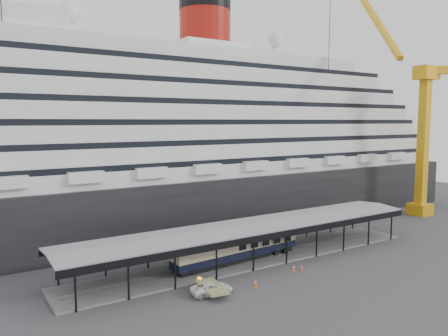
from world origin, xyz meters
The scene contains 9 objects.
ground centered at (0.00, 0.00, 0.00)m, with size 200.00×200.00×0.00m, color #3C3C3F.
cruise_ship centered at (0.05, 32.00, 18.35)m, with size 130.00×30.00×43.90m.
platform_canopy centered at (0.00, 5.00, 2.36)m, with size 56.00×9.18×5.30m.
crane_yellow centered at (47.06, 10.54, 19.96)m, with size 23.83×18.78×47.60m.
port_truck centered at (-11.59, -2.74, 0.69)m, with size 2.29×4.96×1.38m, color white.
pullman_carriage centered at (-2.70, 5.00, 2.46)m, with size 20.62×4.01×20.12m.
traffic_cone_left centered at (-5.91, -3.58, 0.42)m, with size 0.46×0.46×0.85m.
traffic_cone_mid centered at (2.81, -2.24, 0.35)m, with size 0.48×0.48×0.71m.
traffic_cone_right centered at (1.76, -1.84, 0.41)m, with size 0.48×0.48×0.82m.
Camera 1 is at (-36.67, -44.34, 19.95)m, focal length 35.00 mm.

